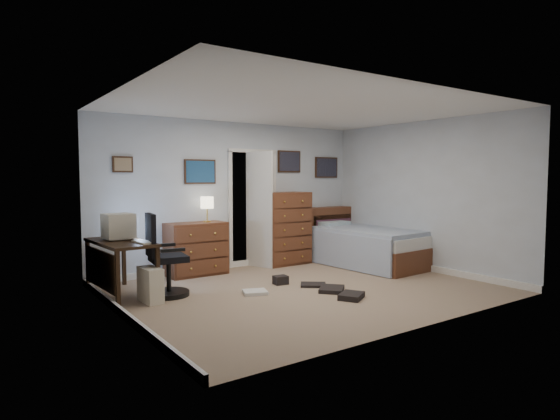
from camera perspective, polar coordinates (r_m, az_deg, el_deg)
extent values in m
cube|color=#A1856F|center=(6.61, 3.10, -9.71)|extent=(5.00, 4.00, 0.02)
cube|color=black|center=(6.49, -18.87, -3.75)|extent=(0.66, 1.29, 0.04)
cube|color=black|center=(5.92, -19.17, -8.05)|extent=(0.05, 0.05, 0.69)
cube|color=black|center=(6.10, -14.67, -7.60)|extent=(0.05, 0.05, 0.69)
cube|color=black|center=(7.03, -22.37, -6.25)|extent=(0.05, 0.05, 0.69)
cube|color=black|center=(7.18, -18.49, -5.94)|extent=(0.05, 0.05, 0.69)
cube|color=black|center=(6.46, -21.08, -6.71)|extent=(0.10, 1.16, 0.48)
cube|color=beige|center=(6.62, -19.10, -1.84)|extent=(0.39, 0.37, 0.33)
cube|color=#8CB2F2|center=(6.68, -17.57, -1.75)|extent=(0.03, 0.27, 0.21)
cube|color=beige|center=(6.64, -19.07, -3.34)|extent=(0.26, 0.26, 0.02)
cube|color=beige|center=(6.21, -16.39, -3.76)|extent=(0.17, 0.40, 0.02)
cube|color=beige|center=(6.12, -15.52, -8.79)|extent=(0.22, 0.42, 0.43)
cube|color=black|center=(6.16, -14.64, -8.69)|extent=(0.02, 0.29, 0.34)
cylinder|color=black|center=(6.42, -13.37, -9.87)|extent=(0.60, 0.60, 0.06)
cylinder|color=black|center=(6.37, -13.41, -7.91)|extent=(0.07, 0.07, 0.41)
cube|color=black|center=(6.32, -13.44, -5.74)|extent=(0.51, 0.51, 0.08)
cube|color=black|center=(6.23, -15.50, -2.99)|extent=(0.12, 0.41, 0.56)
cube|color=black|center=(6.07, -12.92, -4.78)|extent=(0.31, 0.09, 0.04)
cube|color=black|center=(6.54, -13.96, -4.17)|extent=(0.31, 0.09, 0.04)
cube|color=maroon|center=(7.61, -22.06, -5.00)|extent=(0.17, 0.17, 0.81)
cube|color=brown|center=(7.61, -10.19, -4.67)|extent=(0.95, 0.49, 0.84)
cylinder|color=gold|center=(7.64, -8.86, -1.37)|extent=(0.13, 0.13, 0.02)
cylinder|color=gold|center=(7.63, -8.87, -0.43)|extent=(0.03, 0.03, 0.25)
cylinder|color=beige|center=(7.62, -8.89, 0.91)|extent=(0.21, 0.21, 0.19)
cube|color=black|center=(8.55, -4.49, 0.25)|extent=(0.90, 0.60, 2.00)
cube|color=white|center=(8.04, -6.08, 0.01)|extent=(0.06, 0.05, 2.00)
cube|color=white|center=(8.51, -0.76, 0.25)|extent=(0.06, 0.05, 2.00)
cube|color=white|center=(8.26, -3.37, 7.21)|extent=(0.96, 0.05, 0.06)
cube|color=white|center=(8.15, -3.21, 0.08)|extent=(0.31, 0.77, 2.00)
sphere|color=gold|center=(8.19, -0.81, 0.10)|extent=(0.06, 0.06, 0.06)
cube|color=brown|center=(8.40, 0.52, -2.22)|extent=(0.90, 0.55, 1.29)
cube|color=brown|center=(9.24, 6.01, -2.66)|extent=(1.09, 0.28, 0.98)
cube|color=black|center=(9.16, 6.35, -1.56)|extent=(1.00, 0.11, 0.33)
cube|color=maroon|center=(9.16, 6.35, -1.83)|extent=(0.87, 0.14, 0.24)
cube|color=brown|center=(8.50, 10.29, -5.30)|extent=(1.24, 2.26, 0.38)
cube|color=white|center=(8.46, 10.32, -3.36)|extent=(1.19, 2.21, 0.20)
cube|color=slate|center=(8.37, 10.89, -2.61)|extent=(1.28, 1.94, 0.11)
cube|color=slate|center=(7.99, 8.14, -5.05)|extent=(0.17, 1.86, 0.59)
cube|color=#7BAEC5|center=(9.00, 6.38, -1.83)|extent=(0.63, 0.46, 0.14)
cube|color=#331E11|center=(7.35, -18.63, 5.30)|extent=(0.30, 0.03, 0.24)
cube|color=olive|center=(7.33, -18.59, 5.30)|extent=(0.25, 0.01, 0.19)
cube|color=#331E11|center=(7.78, -9.72, 4.63)|extent=(0.55, 0.03, 0.40)
cube|color=navy|center=(7.77, -9.66, 4.63)|extent=(0.50, 0.01, 0.35)
cube|color=#331E11|center=(8.71, 1.12, 5.93)|extent=(0.50, 0.03, 0.40)
cube|color=black|center=(8.69, 1.19, 5.93)|extent=(0.45, 0.01, 0.35)
cube|color=#331E11|center=(9.26, 5.66, 5.17)|extent=(0.55, 0.03, 0.40)
cube|color=black|center=(9.24, 5.73, 5.18)|extent=(0.50, 0.01, 0.35)
cube|color=black|center=(6.89, 0.07, -8.53)|extent=(0.21, 0.18, 0.12)
cube|color=silver|center=(6.36, -3.07, -9.97)|extent=(0.38, 0.36, 0.04)
cube|color=black|center=(6.18, 8.70, -10.31)|extent=(0.44, 0.41, 0.07)
cube|color=black|center=(6.54, 6.32, -9.56)|extent=(0.51, 0.50, 0.05)
cube|color=black|center=(6.80, 4.07, -9.08)|extent=(0.44, 0.43, 0.04)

